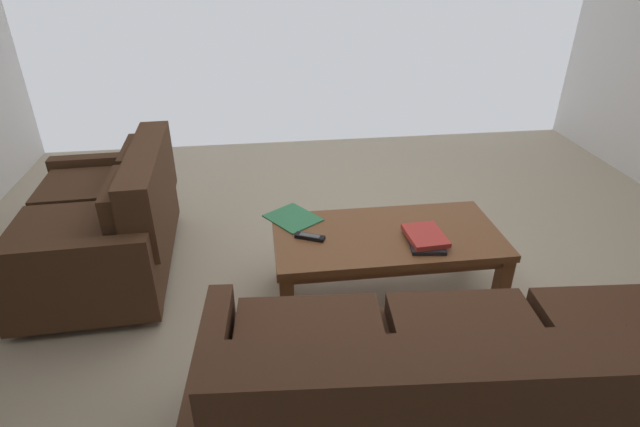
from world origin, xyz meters
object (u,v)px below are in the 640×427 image
object	(u,v)px
sofa_main	(483,402)
loveseat_near	(108,223)
tv_remote	(310,237)
book_stack	(425,238)
loose_magazine	(293,218)
coffee_table	(387,244)

from	to	relation	value
sofa_main	loveseat_near	xyz separation A→B (m)	(1.68, -1.59, -0.03)
sofa_main	tv_remote	size ratio (longest dim) A/B	12.91
loveseat_near	book_stack	world-z (taller)	loveseat_near
sofa_main	tv_remote	bearing A→B (deg)	-64.70
sofa_main	loveseat_near	world-z (taller)	sofa_main
book_stack	tv_remote	world-z (taller)	book_stack
loveseat_near	loose_magazine	bearing A→B (deg)	165.52
loose_magazine	loveseat_near	bearing A→B (deg)	130.43
sofa_main	loose_magazine	xyz separation A→B (m)	(0.58, -1.31, 0.08)
loveseat_near	loose_magazine	distance (m)	1.14
loveseat_near	loose_magazine	xyz separation A→B (m)	(-1.10, 0.28, 0.11)
coffee_table	book_stack	bearing A→B (deg)	148.55
coffee_table	loose_magazine	size ratio (longest dim) A/B	4.42
coffee_table	loose_magazine	world-z (taller)	loose_magazine
loveseat_near	loose_magazine	size ratio (longest dim) A/B	4.61
sofa_main	tv_remote	distance (m)	1.20
coffee_table	sofa_main	bearing A→B (deg)	94.64
book_stack	loose_magazine	world-z (taller)	book_stack
tv_remote	loose_magazine	bearing A→B (deg)	-72.56
loveseat_near	loose_magazine	world-z (taller)	loveseat_near
loveseat_near	coffee_table	xyz separation A→B (m)	(-1.59, 0.51, 0.04)
book_stack	tv_remote	size ratio (longest dim) A/B	1.81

